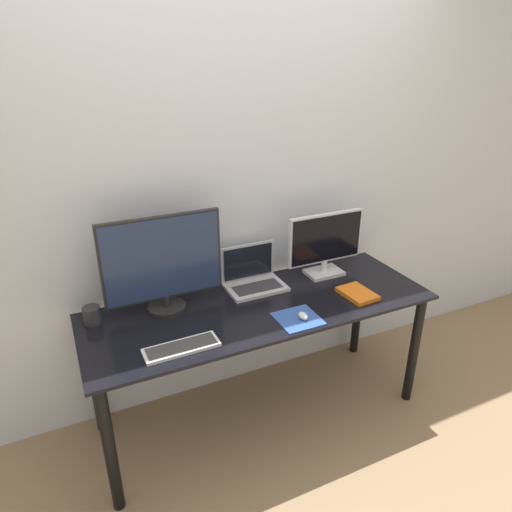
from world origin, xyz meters
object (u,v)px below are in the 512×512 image
Objects in this scene: keyboard at (182,347)px; laptop at (253,277)px; mouse at (303,316)px; mug at (92,315)px; monitor_left at (163,263)px; book at (357,294)px; monitor_right at (325,243)px.

laptop is at bearing 37.54° from keyboard.
laptop is 0.69m from keyboard.
keyboard is 0.62m from mouse.
mug is at bearing 156.54° from mouse.
laptop is (0.51, 0.04, -0.20)m from monitor_left.
book is at bearing -13.61° from mug.
monitor_left is 0.96m from monitor_right.
keyboard is 0.52m from mug.
monitor_right is 5.48× the size of mug.
monitor_right reaches higher than keyboard.
monitor_right is at bearing 46.37° from mouse.
mug is (-0.95, 0.41, 0.02)m from mouse.
monitor_right is at bearing -5.50° from laptop.
monitor_left is at bearing 84.89° from keyboard.
keyboard is at bearing 178.38° from mouse.
keyboard is at bearing -159.31° from monitor_right.
monitor_left is 0.43m from mug.
monitor_right is at bearing 20.69° from keyboard.
mug is at bearing 166.39° from book.
keyboard is 5.28× the size of mouse.
monitor_left is 9.31× the size of mouse.
monitor_left reaches higher than mouse.
monitor_left is at bearing 180.00° from monitor_right.
laptop reaches higher than book.
monitor_right is 2.24× the size of book.
mouse is at bearing -167.63° from book.
monitor_left is 1.85× the size of laptop.
mouse is (-0.37, -0.39, -0.18)m from monitor_right.
book reaches higher than keyboard.
monitor_left is 0.55m from laptop.
keyboard is 1.02m from book.
monitor_right is 0.47m from laptop.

